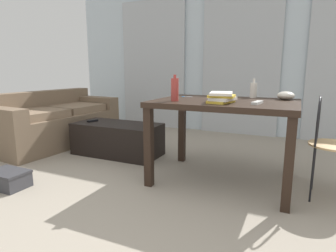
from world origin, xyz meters
TOP-DOWN VIEW (x-y plane):
  - ground_plane at (0.00, 1.37)m, footprint 8.50×8.50m
  - wall_back at (0.00, 3.54)m, footprint 6.21×0.10m
  - curtains at (0.00, 3.46)m, footprint 4.41×0.03m
  - couch at (-2.27, 1.68)m, footprint 1.01×1.84m
  - coffee_table at (-1.14, 1.61)m, footprint 1.09×0.52m
  - craft_table at (0.29, 1.31)m, footprint 1.27×0.91m
  - wire_chair at (1.13, 1.29)m, footprint 0.40×0.41m
  - bottle_near at (0.48, 1.68)m, footprint 0.07×0.07m
  - bottle_far at (-0.12, 1.07)m, footprint 0.07×0.07m
  - bowl at (0.79, 1.61)m, footprint 0.16×0.16m
  - book_stack at (0.30, 1.11)m, footprint 0.24×0.30m
  - tv_remote_on_table at (0.59, 1.15)m, footprint 0.08×0.19m
  - scissors at (-0.17, 1.49)m, footprint 0.12×0.08m
  - tv_remote_primary at (-1.50, 1.59)m, footprint 0.08×0.15m
  - shoebox at (-1.45, 0.33)m, footprint 0.36×0.25m

SIDE VIEW (x-z plane):
  - ground_plane at x=0.00m, z-range 0.00..0.00m
  - shoebox at x=-1.45m, z-range 0.00..0.15m
  - coffee_table at x=-1.14m, z-range 0.00..0.40m
  - couch at x=-2.27m, z-range -0.07..0.68m
  - tv_remote_primary at x=-1.50m, z-range 0.40..0.42m
  - wire_chair at x=1.13m, z-range 0.11..0.96m
  - craft_table at x=0.29m, z-range 0.29..1.07m
  - scissors at x=-0.17m, z-range 0.78..0.78m
  - tv_remote_on_table at x=0.59m, z-range 0.78..0.80m
  - bowl at x=0.79m, z-range 0.78..0.86m
  - book_stack at x=0.30m, z-range 0.78..0.87m
  - bottle_near at x=0.48m, z-range 0.76..0.95m
  - bottle_far at x=-0.12m, z-range 0.77..1.00m
  - curtains at x=0.00m, z-range 0.00..2.27m
  - wall_back at x=0.00m, z-range 0.00..2.57m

